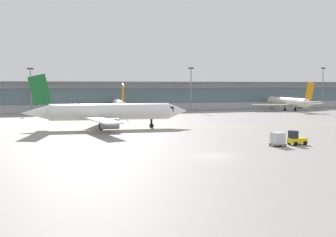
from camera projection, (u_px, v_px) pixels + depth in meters
ground_plane at (213, 156)px, 48.23m from camera, size 400.00×400.00×0.00m
taxiway_centreline_stripe at (112, 130)px, 75.75m from camera, size 109.60×10.11×0.01m
terminal_concourse at (110, 96)px, 131.28m from camera, size 225.45×11.00×9.60m
gate_airplane_1 at (119, 105)px, 114.52m from camera, size 25.34×27.34×9.05m
gate_airplane_2 at (288, 102)px, 130.16m from camera, size 26.96×28.91×9.60m
taxiing_regional_jet at (108, 112)px, 77.30m from camera, size 32.50×30.10×10.76m
baggage_tug at (296, 139)px, 56.84m from camera, size 2.70×1.79×2.10m
cargo_dolly_lead at (278, 139)px, 55.69m from camera, size 2.21×1.75×1.94m
apron_light_mast_1 at (31, 88)px, 118.02m from camera, size 1.80×0.36×13.63m
apron_light_mast_2 at (191, 87)px, 129.22m from camera, size 1.80×0.36×14.22m
apron_light_mast_3 at (323, 86)px, 145.09m from camera, size 1.80×0.36×14.88m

